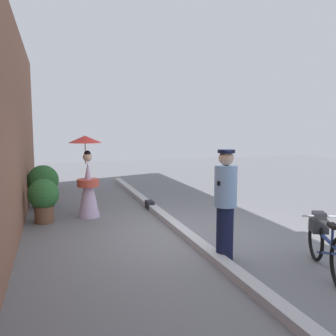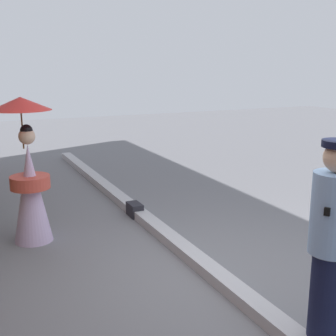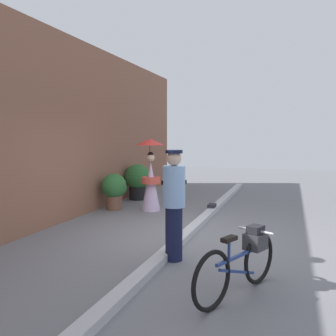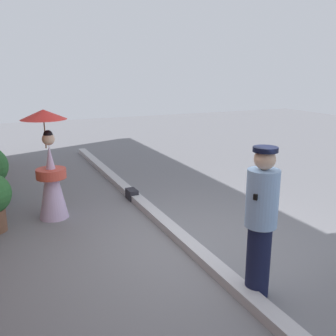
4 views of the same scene
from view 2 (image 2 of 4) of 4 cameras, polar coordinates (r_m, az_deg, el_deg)
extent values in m
plane|color=slate|center=(4.83, 6.30, -14.17)|extent=(30.00, 30.00, 0.00)
cube|color=#B2B2B7|center=(4.80, 6.32, -13.53)|extent=(14.00, 0.20, 0.12)
cylinder|color=#141938|center=(3.81, 19.49, -15.80)|extent=(0.26, 0.26, 0.83)
cylinder|color=#8CB2E0|center=(3.53, 20.39, -5.44)|extent=(0.34, 0.34, 0.62)
cube|color=black|center=(3.51, 20.47, -4.48)|extent=(0.22, 0.35, 0.06)
cone|color=silver|center=(5.86, -17.06, -3.14)|extent=(0.48, 0.48, 1.25)
cylinder|color=#D14C3D|center=(5.82, -17.16, -1.72)|extent=(0.49, 0.49, 0.16)
sphere|color=beige|center=(5.71, -17.55, 3.88)|extent=(0.20, 0.20, 0.20)
sphere|color=black|center=(5.70, -17.60, 4.57)|extent=(0.15, 0.15, 0.15)
cylinder|color=olive|center=(5.73, -18.09, 5.07)|extent=(0.02, 0.02, 0.55)
cone|color=red|center=(5.70, -18.29, 7.81)|extent=(0.73, 0.73, 0.16)
cube|color=#26262D|center=(6.68, -4.25, -5.33)|extent=(0.30, 0.18, 0.20)
cube|color=black|center=(6.68, -3.83, -4.86)|extent=(0.26, 0.06, 0.07)
camera|label=1|loc=(2.37, 153.67, -16.62)|focal=37.78mm
camera|label=3|loc=(4.91, 97.00, -5.59)|focal=37.95mm
camera|label=4|loc=(0.70, 155.99, 6.67)|focal=40.29mm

